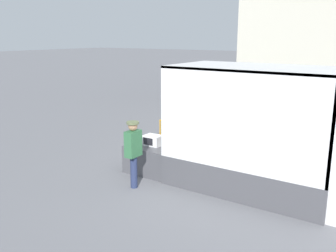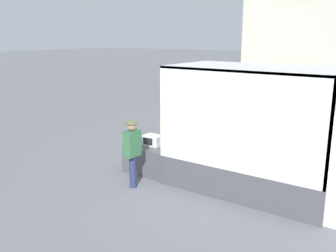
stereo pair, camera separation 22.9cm
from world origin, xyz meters
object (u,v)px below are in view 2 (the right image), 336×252
box_truck (313,162)px  worker_person (132,147)px  portable_generator (174,131)px  microwave (153,140)px

box_truck → worker_person: box_truck is taller
portable_generator → box_truck: bearing=-6.5°
microwave → worker_person: (0.28, -1.23, 0.15)m
box_truck → portable_generator: box_truck is taller
box_truck → portable_generator: size_ratio=8.18×
portable_generator → worker_person: 2.21m
worker_person → box_truck: bearing=23.3°
microwave → portable_generator: (0.07, 0.96, 0.07)m
box_truck → portable_generator: bearing=173.5°
box_truck → worker_person: bearing=-156.7°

